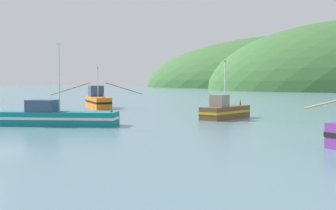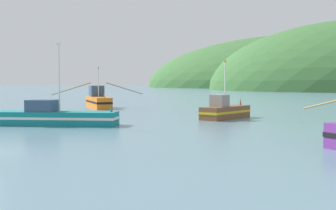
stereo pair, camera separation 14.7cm
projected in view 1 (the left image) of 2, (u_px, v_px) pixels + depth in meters
hill_far_right at (302, 87)px, 259.79m from camera, size 184.61×147.69×60.70m
fishing_boat_brown at (225, 111)px, 42.11m from camera, size 4.54×6.53×5.55m
fishing_boat_orange at (98, 100)px, 59.19m from camera, size 10.53×8.51×5.43m
fishing_boat_teal at (54, 117)px, 35.95m from camera, size 10.33×3.42×6.69m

